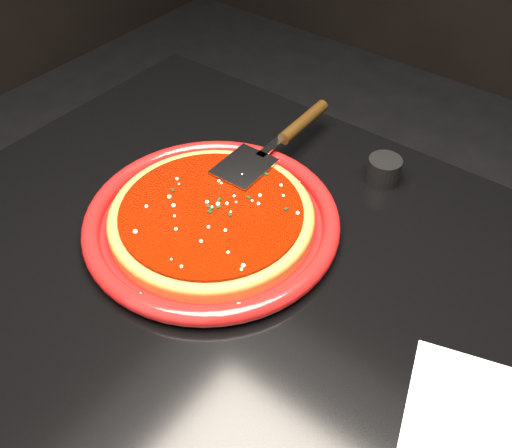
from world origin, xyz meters
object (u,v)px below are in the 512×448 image
Objects in this scene: table at (286,430)px; ramekin at (384,170)px; pizza_server at (277,141)px; plate at (212,221)px.

ramekin reaches higher than table.
table is at bearing -50.30° from pizza_server.
ramekin is at bearing 95.84° from table.
pizza_server is (-0.19, 0.22, 0.42)m from table.
table is at bearing -11.41° from plate.
pizza_server is (-0.01, 0.18, 0.03)m from plate.
plate reaches higher than table.
plate is (-0.18, 0.04, 0.39)m from table.
plate is at bearing 168.59° from table.
table is 3.85× the size of pizza_server.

